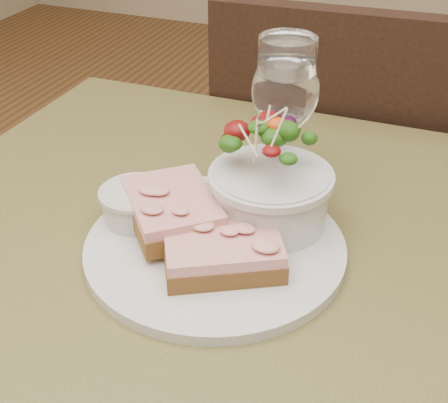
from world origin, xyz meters
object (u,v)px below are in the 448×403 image
at_px(sandwich_front, 223,250).
at_px(wine_glass, 285,95).
at_px(dinner_plate, 215,247).
at_px(sandwich_back, 172,209).
at_px(salad_bowl, 271,174).
at_px(cafe_table, 221,340).
at_px(chair_far, 333,271).
at_px(ramekin, 136,203).

xyz_separation_m(sandwich_front, wine_glass, (0.01, 0.17, 0.10)).
height_order(dinner_plate, sandwich_front, sandwich_front).
distance_m(sandwich_back, salad_bowl, 0.11).
relative_size(cafe_table, chair_far, 0.89).
height_order(ramekin, salad_bowl, salad_bowl).
distance_m(sandwich_front, salad_bowl, 0.10).
relative_size(cafe_table, ramekin, 10.87).
bearing_deg(sandwich_front, salad_bowl, 47.95).
bearing_deg(dinner_plate, cafe_table, -56.40).
xyz_separation_m(sandwich_front, sandwich_back, (-0.07, 0.04, 0.01)).
bearing_deg(sandwich_front, dinner_plate, 95.37).
distance_m(sandwich_front, sandwich_back, 0.08).
bearing_deg(dinner_plate, wine_glass, 79.77).
relative_size(dinner_plate, sandwich_front, 1.93).
distance_m(dinner_plate, wine_glass, 0.19).
bearing_deg(dinner_plate, ramekin, 173.64).
relative_size(chair_far, salad_bowl, 7.09).
height_order(cafe_table, wine_glass, wine_glass).
distance_m(dinner_plate, ramekin, 0.10).
relative_size(ramekin, salad_bowl, 0.58).
bearing_deg(salad_bowl, ramekin, -160.56).
bearing_deg(salad_bowl, wine_glass, 99.07).
xyz_separation_m(cafe_table, salad_bowl, (0.02, 0.08, 0.17)).
distance_m(chair_far, dinner_plate, 0.74).
height_order(chair_far, wine_glass, wine_glass).
height_order(sandwich_front, wine_glass, wine_glass).
bearing_deg(sandwich_front, chair_far, 59.28).
distance_m(cafe_table, wine_glass, 0.28).
distance_m(chair_far, ramekin, 0.76).
height_order(chair_far, sandwich_front, chair_far).
height_order(cafe_table, salad_bowl, salad_bowl).
xyz_separation_m(sandwich_back, salad_bowl, (0.09, 0.05, 0.04)).
relative_size(sandwich_front, ramekin, 1.92).
height_order(cafe_table, sandwich_back, sandwich_back).
xyz_separation_m(cafe_table, sandwich_back, (-0.07, 0.03, 0.14)).
bearing_deg(sandwich_back, ramekin, -133.25).
relative_size(sandwich_front, wine_glass, 0.81).
relative_size(chair_far, sandwich_back, 6.19).
distance_m(ramekin, salad_bowl, 0.15).
bearing_deg(sandwich_front, wine_glass, 58.77).
bearing_deg(sandwich_back, sandwich_front, 21.48).
relative_size(chair_far, dinner_plate, 3.30).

